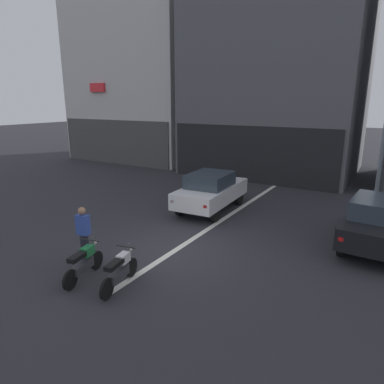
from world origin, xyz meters
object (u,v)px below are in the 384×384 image
(car_white_crossing_near, at_px, (211,190))
(person_by_motorcycles, at_px, (84,234))
(motorcycle_green_row_leftmost, at_px, (84,262))
(car_black_parked_kerbside, at_px, (379,221))
(motorcycle_white_row_left_mid, at_px, (120,270))

(car_white_crossing_near, bearing_deg, person_by_motorcycles, -97.28)
(car_white_crossing_near, relative_size, motorcycle_green_row_leftmost, 2.54)
(car_black_parked_kerbside, bearing_deg, person_by_motorcycles, -142.38)
(car_black_parked_kerbside, relative_size, motorcycle_white_row_left_mid, 2.54)
(motorcycle_white_row_left_mid, relative_size, person_by_motorcycles, 0.99)
(car_black_parked_kerbside, relative_size, motorcycle_green_row_leftmost, 2.55)
(motorcycle_white_row_left_mid, distance_m, person_by_motorcycles, 1.93)
(person_by_motorcycles, bearing_deg, motorcycle_green_row_leftmost, -43.64)
(motorcycle_green_row_leftmost, relative_size, motorcycle_white_row_left_mid, 1.00)
(motorcycle_green_row_leftmost, distance_m, motorcycle_white_row_left_mid, 1.11)
(motorcycle_white_row_left_mid, bearing_deg, car_black_parked_kerbside, 48.51)
(car_black_parked_kerbside, height_order, motorcycle_green_row_leftmost, car_black_parked_kerbside)
(motorcycle_green_row_leftmost, height_order, motorcycle_white_row_left_mid, same)
(car_black_parked_kerbside, bearing_deg, car_white_crossing_near, 173.50)
(car_white_crossing_near, height_order, car_black_parked_kerbside, same)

